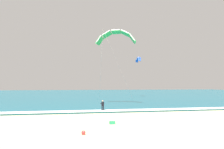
# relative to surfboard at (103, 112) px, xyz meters

# --- Properties ---
(ground_plane) EXTENTS (200.00, 200.00, 0.00)m
(ground_plane) POSITION_rel_surfboard_xyz_m (1.66, -11.46, -0.03)
(ground_plane) COLOR beige
(sea) EXTENTS (200.00, 120.00, 0.20)m
(sea) POSITION_rel_surfboard_xyz_m (1.66, 58.71, 0.07)
(sea) COLOR #146075
(sea) RESTS_ON ground
(surf_foam) EXTENTS (200.00, 2.19, 0.04)m
(surf_foam) POSITION_rel_surfboard_xyz_m (1.66, -0.29, 0.19)
(surf_foam) COLOR white
(surf_foam) RESTS_ON sea
(surfboard) EXTENTS (0.52, 1.42, 0.09)m
(surfboard) POSITION_rel_surfboard_xyz_m (0.00, 0.00, 0.00)
(surfboard) COLOR #E04C38
(surfboard) RESTS_ON ground
(kitesurfer) EXTENTS (0.55, 0.54, 1.69)m
(kitesurfer) POSITION_rel_surfboard_xyz_m (-0.00, 0.02, 0.91)
(kitesurfer) COLOR black
(kitesurfer) RESTS_ON ground
(kite_primary) EXTENTS (7.33, 9.75, 12.96)m
(kite_primary) POSITION_rel_surfboard_xyz_m (3.60, 8.13, 13.01)
(kite_primary) COLOR green
(kite_distant) EXTENTS (1.30, 4.43, 1.59)m
(kite_distant) POSITION_rel_surfboard_xyz_m (15.37, 31.38, 11.80)
(kite_distant) COLOR blue
(cooler_box) EXTENTS (0.58, 0.38, 0.40)m
(cooler_box) POSITION_rel_surfboard_xyz_m (-0.34, -9.33, 0.18)
(cooler_box) COLOR #238E5B
(cooler_box) RESTS_ON ground
(beach_ball) EXTENTS (0.32, 0.32, 0.32)m
(beach_ball) POSITION_rel_surfboard_xyz_m (-3.34, -13.20, 0.13)
(beach_ball) COLOR red
(beach_ball) RESTS_ON ground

